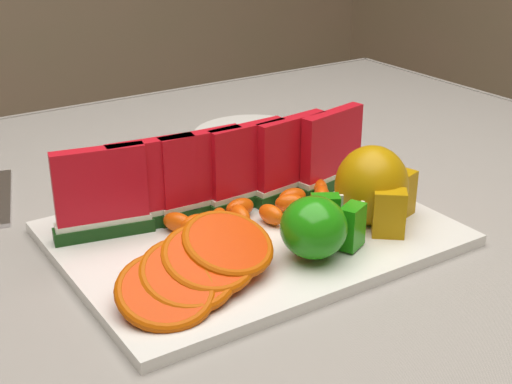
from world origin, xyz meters
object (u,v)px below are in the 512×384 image
platter (252,234)px  apple_cluster (318,226)px  pear_cluster (374,188)px  side_plate (253,135)px  fork (2,194)px

platter → apple_cluster: bearing=-75.5°
apple_cluster → pear_cluster: bearing=17.5°
pear_cluster → side_plate: (0.06, 0.33, -0.05)m
platter → pear_cluster: size_ratio=3.61×
side_plate → fork: size_ratio=1.23×
pear_cluster → fork: (-0.32, 0.32, -0.05)m
apple_cluster → pear_cluster: size_ratio=0.89×
pear_cluster → fork: bearing=135.1°
apple_cluster → fork: bearing=121.9°
pear_cluster → fork: 0.45m
pear_cluster → apple_cluster: bearing=-162.5°
platter → pear_cluster: (0.12, -0.05, 0.04)m
pear_cluster → side_plate: size_ratio=0.47×
side_plate → fork: (-0.38, -0.01, -0.00)m
apple_cluster → fork: 0.42m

